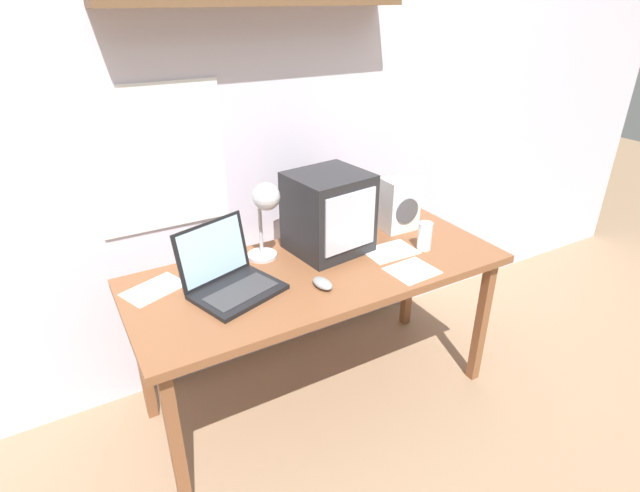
{
  "coord_description": "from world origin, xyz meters",
  "views": [
    {
      "loc": [
        -0.91,
        -1.6,
        1.73
      ],
      "look_at": [
        0.0,
        0.0,
        0.81
      ],
      "focal_mm": 28.0,
      "sensor_mm": 36.0,
      "label": 1
    }
  ],
  "objects_px": {
    "loose_paper_near_laptop": "(154,289)",
    "juice_glass": "(425,237)",
    "computer_mouse": "(323,283)",
    "corner_desk": "(320,280)",
    "loose_paper_near_monitor": "(390,251)",
    "desk_lamp": "(265,207)",
    "crt_monitor": "(329,213)",
    "printed_handout": "(412,271)",
    "space_heater": "(400,204)",
    "laptop": "(227,274)"
  },
  "relations": [
    {
      "from": "printed_handout",
      "to": "corner_desk",
      "type": "bearing_deg",
      "value": 145.04
    },
    {
      "from": "space_heater",
      "to": "printed_handout",
      "type": "relative_size",
      "value": 1.28
    },
    {
      "from": "space_heater",
      "to": "juice_glass",
      "type": "bearing_deg",
      "value": -97.02
    },
    {
      "from": "corner_desk",
      "to": "desk_lamp",
      "type": "relative_size",
      "value": 4.42
    },
    {
      "from": "laptop",
      "to": "computer_mouse",
      "type": "height_order",
      "value": "laptop"
    },
    {
      "from": "laptop",
      "to": "computer_mouse",
      "type": "bearing_deg",
      "value": -46.42
    },
    {
      "from": "crt_monitor",
      "to": "juice_glass",
      "type": "distance_m",
      "value": 0.45
    },
    {
      "from": "desk_lamp",
      "to": "computer_mouse",
      "type": "relative_size",
      "value": 3.31
    },
    {
      "from": "juice_glass",
      "to": "loose_paper_near_laptop",
      "type": "height_order",
      "value": "juice_glass"
    },
    {
      "from": "space_heater",
      "to": "computer_mouse",
      "type": "distance_m",
      "value": 0.67
    },
    {
      "from": "crt_monitor",
      "to": "space_heater",
      "type": "distance_m",
      "value": 0.41
    },
    {
      "from": "juice_glass",
      "to": "crt_monitor",
      "type": "bearing_deg",
      "value": 150.3
    },
    {
      "from": "laptop",
      "to": "juice_glass",
      "type": "relative_size",
      "value": 3.06
    },
    {
      "from": "crt_monitor",
      "to": "loose_paper_near_laptop",
      "type": "xyz_separation_m",
      "value": [
        -0.77,
        0.04,
        -0.18
      ]
    },
    {
      "from": "computer_mouse",
      "to": "juice_glass",
      "type": "bearing_deg",
      "value": 5.93
    },
    {
      "from": "crt_monitor",
      "to": "loose_paper_near_laptop",
      "type": "relative_size",
      "value": 1.35
    },
    {
      "from": "printed_handout",
      "to": "computer_mouse",
      "type": "bearing_deg",
      "value": 168.66
    },
    {
      "from": "crt_monitor",
      "to": "laptop",
      "type": "bearing_deg",
      "value": -176.33
    },
    {
      "from": "laptop",
      "to": "space_heater",
      "type": "distance_m",
      "value": 0.93
    },
    {
      "from": "laptop",
      "to": "printed_handout",
      "type": "distance_m",
      "value": 0.76
    },
    {
      "from": "desk_lamp",
      "to": "juice_glass",
      "type": "height_order",
      "value": "desk_lamp"
    },
    {
      "from": "juice_glass",
      "to": "printed_handout",
      "type": "height_order",
      "value": "juice_glass"
    },
    {
      "from": "juice_glass",
      "to": "loose_paper_near_laptop",
      "type": "xyz_separation_m",
      "value": [
        -1.14,
        0.25,
        -0.06
      ]
    },
    {
      "from": "desk_lamp",
      "to": "computer_mouse",
      "type": "xyz_separation_m",
      "value": [
        0.1,
        -0.3,
        -0.24
      ]
    },
    {
      "from": "corner_desk",
      "to": "loose_paper_near_monitor",
      "type": "bearing_deg",
      "value": -5.83
    },
    {
      "from": "corner_desk",
      "to": "desk_lamp",
      "type": "height_order",
      "value": "desk_lamp"
    },
    {
      "from": "loose_paper_near_laptop",
      "to": "loose_paper_near_monitor",
      "type": "bearing_deg",
      "value": -11.34
    },
    {
      "from": "juice_glass",
      "to": "loose_paper_near_monitor",
      "type": "relative_size",
      "value": 0.56
    },
    {
      "from": "desk_lamp",
      "to": "printed_handout",
      "type": "height_order",
      "value": "desk_lamp"
    },
    {
      "from": "desk_lamp",
      "to": "computer_mouse",
      "type": "bearing_deg",
      "value": -75.46
    },
    {
      "from": "corner_desk",
      "to": "printed_handout",
      "type": "bearing_deg",
      "value": -34.96
    },
    {
      "from": "juice_glass",
      "to": "printed_handout",
      "type": "bearing_deg",
      "value": -142.39
    },
    {
      "from": "juice_glass",
      "to": "computer_mouse",
      "type": "xyz_separation_m",
      "value": [
        -0.56,
        -0.06,
        -0.04
      ]
    },
    {
      "from": "desk_lamp",
      "to": "juice_glass",
      "type": "bearing_deg",
      "value": -23.9
    },
    {
      "from": "space_heater",
      "to": "computer_mouse",
      "type": "xyz_separation_m",
      "value": [
        -0.59,
        -0.29,
        -0.11
      ]
    },
    {
      "from": "corner_desk",
      "to": "crt_monitor",
      "type": "xyz_separation_m",
      "value": [
        0.12,
        0.13,
        0.24
      ]
    },
    {
      "from": "desk_lamp",
      "to": "printed_handout",
      "type": "relative_size",
      "value": 1.79
    },
    {
      "from": "laptop",
      "to": "loose_paper_near_monitor",
      "type": "distance_m",
      "value": 0.74
    },
    {
      "from": "space_heater",
      "to": "crt_monitor",
      "type": "bearing_deg",
      "value": -176.59
    },
    {
      "from": "crt_monitor",
      "to": "loose_paper_near_monitor",
      "type": "xyz_separation_m",
      "value": [
        0.23,
        -0.16,
        -0.18
      ]
    },
    {
      "from": "laptop",
      "to": "printed_handout",
      "type": "height_order",
      "value": "laptop"
    },
    {
      "from": "computer_mouse",
      "to": "loose_paper_near_laptop",
      "type": "relative_size",
      "value": 0.41
    },
    {
      "from": "juice_glass",
      "to": "laptop",
      "type": "bearing_deg",
      "value": 172.57
    },
    {
      "from": "loose_paper_near_monitor",
      "to": "loose_paper_near_laptop",
      "type": "xyz_separation_m",
      "value": [
        -0.99,
        0.2,
        0.0
      ]
    },
    {
      "from": "desk_lamp",
      "to": "juice_glass",
      "type": "xyz_separation_m",
      "value": [
        0.66,
        -0.24,
        -0.2
      ]
    },
    {
      "from": "loose_paper_near_laptop",
      "to": "juice_glass",
      "type": "bearing_deg",
      "value": -12.31
    },
    {
      "from": "loose_paper_near_monitor",
      "to": "desk_lamp",
      "type": "bearing_deg",
      "value": 160.0
    },
    {
      "from": "desk_lamp",
      "to": "loose_paper_near_laptop",
      "type": "bearing_deg",
      "value": 174.26
    },
    {
      "from": "loose_paper_near_laptop",
      "to": "computer_mouse",
      "type": "bearing_deg",
      "value": -27.88
    },
    {
      "from": "space_heater",
      "to": "loose_paper_near_laptop",
      "type": "relative_size",
      "value": 0.98
    }
  ]
}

